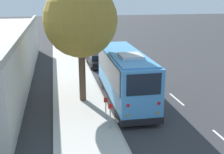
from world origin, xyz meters
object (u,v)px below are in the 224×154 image
parked_sedan_navy (92,49)px  sign_post_far (106,108)px  parked_sedan_black (97,60)px  shuttle_bus (125,73)px  parked_sedan_tan (84,40)px  sign_post_near (110,116)px  parked_sedan_gray (81,34)px  street_tree (80,15)px

parked_sedan_navy → sign_post_far: sign_post_far is taller
parked_sedan_black → shuttle_bus: bearing=-179.5°
parked_sedan_black → sign_post_far: (-13.24, 1.47, 0.22)m
parked_sedan_tan → sign_post_far: bearing=176.6°
sign_post_near → shuttle_bus: bearing=-23.0°
parked_sedan_tan → parked_sedan_gray: (7.04, -0.19, -0.01)m
parked_sedan_navy → street_tree: 16.91m
parked_sedan_black → parked_sedan_gray: 20.47m
parked_sedan_navy → parked_sedan_black: bearing=173.1°
parked_sedan_black → parked_sedan_gray: (20.47, -0.25, -0.01)m
parked_sedan_black → sign_post_far: 13.33m
parked_sedan_black → sign_post_near: 14.65m
parked_sedan_tan → street_tree: size_ratio=0.54×
parked_sedan_navy → parked_sedan_tan: 7.42m
parked_sedan_gray → street_tree: size_ratio=0.53×
parked_sedan_navy → street_tree: street_tree is taller
parked_sedan_navy → parked_sedan_gray: (14.45, -0.02, -0.01)m
parked_sedan_black → street_tree: 11.42m
parked_sedan_black → sign_post_far: bearing=171.8°
shuttle_bus → sign_post_far: bearing=150.1°
sign_post_far → parked_sedan_gray: bearing=-2.9°
parked_sedan_tan → parked_sedan_gray: size_ratio=1.01×
shuttle_bus → parked_sedan_tan: 23.59m
parked_sedan_black → street_tree: size_ratio=0.54×
parked_sedan_navy → parked_sedan_tan: bearing=-3.4°
street_tree → sign_post_far: size_ratio=6.54×
shuttle_bus → parked_sedan_tan: bearing=2.1°
shuttle_bus → parked_sedan_navy: shuttle_bus is taller
parked_sedan_gray → street_tree: bearing=177.8°
parked_sedan_black → parked_sedan_tan: parked_sedan_tan is taller
parked_sedan_black → street_tree: bearing=164.0°
sign_post_far → parked_sedan_tan: bearing=-3.3°
parked_sedan_gray → parked_sedan_tan: bearing=-178.6°
sign_post_far → parked_sedan_black: bearing=-6.3°
shuttle_bus → parked_sedan_gray: shuttle_bus is taller
shuttle_bus → sign_post_far: (-3.13, 1.89, -1.10)m
parked_sedan_tan → sign_post_near: 28.05m
parked_sedan_navy → parked_sedan_gray: 14.45m
parked_sedan_black → sign_post_near: size_ratio=3.17×
shuttle_bus → parked_sedan_navy: (16.14, 0.19, -1.32)m
parked_sedan_navy → parked_sedan_tan: size_ratio=1.04×
shuttle_bus → parked_sedan_black: size_ratio=2.03×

